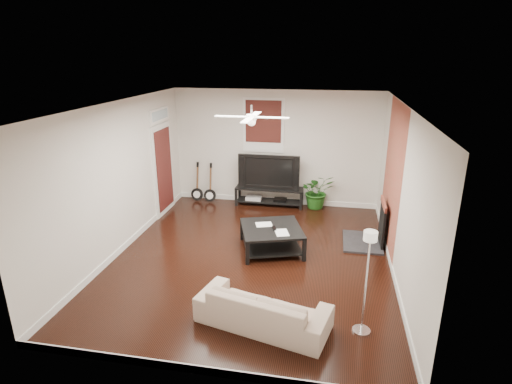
# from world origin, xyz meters

# --- Properties ---
(room) EXTENTS (5.01, 6.01, 2.81)m
(room) POSITION_xyz_m (0.00, 0.00, 1.40)
(room) COLOR black
(room) RESTS_ON ground
(brick_accent) EXTENTS (0.02, 2.20, 2.80)m
(brick_accent) POSITION_xyz_m (2.49, 1.00, 1.40)
(brick_accent) COLOR #AC4737
(brick_accent) RESTS_ON floor
(fireplace) EXTENTS (0.80, 1.10, 0.92)m
(fireplace) POSITION_xyz_m (2.20, 1.00, 0.46)
(fireplace) COLOR black
(fireplace) RESTS_ON floor
(window_back) EXTENTS (1.00, 0.06, 1.30)m
(window_back) POSITION_xyz_m (-0.30, 2.97, 1.95)
(window_back) COLOR #36140E
(window_back) RESTS_ON wall_back
(door_left) EXTENTS (0.08, 1.00, 2.50)m
(door_left) POSITION_xyz_m (-2.46, 1.90, 1.25)
(door_left) COLOR white
(door_left) RESTS_ON wall_left
(tv_stand) EXTENTS (1.65, 0.44, 0.46)m
(tv_stand) POSITION_xyz_m (-0.11, 2.78, 0.23)
(tv_stand) COLOR black
(tv_stand) RESTS_ON floor
(tv) EXTENTS (1.48, 0.19, 0.85)m
(tv) POSITION_xyz_m (-0.11, 2.80, 0.89)
(tv) COLOR black
(tv) RESTS_ON tv_stand
(coffee_table) EXTENTS (1.39, 1.39, 0.46)m
(coffee_table) POSITION_xyz_m (0.30, 0.38, 0.23)
(coffee_table) COLOR black
(coffee_table) RESTS_ON floor
(sofa) EXTENTS (1.96, 1.15, 0.54)m
(sofa) POSITION_xyz_m (0.53, -1.93, 0.27)
(sofa) COLOR #C7AF95
(sofa) RESTS_ON floor
(floor_lamp) EXTENTS (0.30, 0.30, 1.50)m
(floor_lamp) POSITION_xyz_m (1.88, -1.83, 0.75)
(floor_lamp) COLOR silver
(floor_lamp) RESTS_ON floor
(potted_plant) EXTENTS (0.94, 0.87, 0.86)m
(potted_plant) POSITION_xyz_m (1.05, 2.82, 0.43)
(potted_plant) COLOR #1D5217
(potted_plant) RESTS_ON floor
(guitar_left) EXTENTS (0.31, 0.22, 1.00)m
(guitar_left) POSITION_xyz_m (-1.97, 2.75, 0.50)
(guitar_left) COLOR black
(guitar_left) RESTS_ON floor
(guitar_right) EXTENTS (0.33, 0.24, 1.00)m
(guitar_right) POSITION_xyz_m (-1.62, 2.72, 0.50)
(guitar_right) COLOR black
(guitar_right) RESTS_ON floor
(ceiling_fan) EXTENTS (1.24, 1.24, 0.32)m
(ceiling_fan) POSITION_xyz_m (0.00, 0.00, 2.60)
(ceiling_fan) COLOR white
(ceiling_fan) RESTS_ON ceiling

